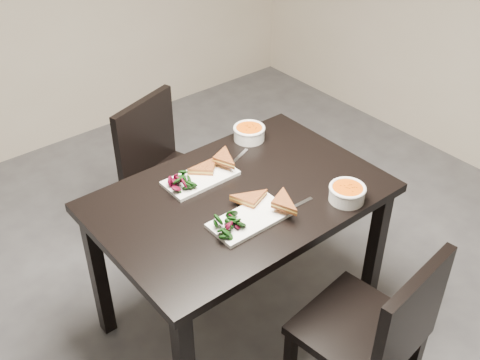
# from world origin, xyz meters

# --- Properties ---
(table) EXTENTS (1.20, 0.80, 0.75)m
(table) POSITION_xyz_m (0.45, 0.41, 0.65)
(table) COLOR black
(table) RESTS_ON ground
(chair_near) EXTENTS (0.47, 0.47, 0.85)m
(chair_near) POSITION_xyz_m (0.53, -0.30, 0.48)
(chair_near) COLOR black
(chair_near) RESTS_ON ground
(chair_far) EXTENTS (0.53, 0.53, 0.85)m
(chair_far) POSITION_xyz_m (0.50, 1.11, 0.48)
(chair_far) COLOR black
(chair_far) RESTS_ON ground
(plate_near) EXTENTS (0.32, 0.16, 0.02)m
(plate_near) POSITION_xyz_m (0.36, 0.25, 0.76)
(plate_near) COLOR white
(plate_near) RESTS_ON table
(sandwich_near) EXTENTS (0.19, 0.17, 0.05)m
(sandwich_near) POSITION_xyz_m (0.43, 0.27, 0.79)
(sandwich_near) COLOR #9D5121
(sandwich_near) RESTS_ON plate_near
(salad_near) EXTENTS (0.10, 0.09, 0.04)m
(salad_near) POSITION_xyz_m (0.26, 0.25, 0.79)
(salad_near) COLOR black
(salad_near) RESTS_ON plate_near
(soup_bowl_near) EXTENTS (0.15, 0.15, 0.07)m
(soup_bowl_near) POSITION_xyz_m (0.76, 0.10, 0.79)
(soup_bowl_near) COLOR white
(soup_bowl_near) RESTS_ON table
(cutlery_near) EXTENTS (0.18, 0.02, 0.00)m
(cutlery_near) POSITION_xyz_m (0.56, 0.20, 0.75)
(cutlery_near) COLOR silver
(cutlery_near) RESTS_ON table
(plate_far) EXTENTS (0.32, 0.16, 0.02)m
(plate_far) POSITION_xyz_m (0.38, 0.60, 0.76)
(plate_far) COLOR white
(plate_far) RESTS_ON table
(sandwich_far) EXTENTS (0.20, 0.20, 0.05)m
(sandwich_far) POSITION_xyz_m (0.44, 0.58, 0.79)
(sandwich_far) COLOR #9D5121
(sandwich_far) RESTS_ON plate_far
(salad_far) EXTENTS (0.10, 0.09, 0.04)m
(salad_far) POSITION_xyz_m (0.28, 0.60, 0.79)
(salad_far) COLOR black
(salad_far) RESTS_ON plate_far
(soup_bowl_far) EXTENTS (0.15, 0.15, 0.07)m
(soup_bowl_far) POSITION_xyz_m (0.75, 0.72, 0.79)
(soup_bowl_far) COLOR white
(soup_bowl_far) RESTS_ON table
(cutlery_far) EXTENTS (0.17, 0.08, 0.00)m
(cutlery_far) POSITION_xyz_m (0.60, 0.63, 0.75)
(cutlery_far) COLOR silver
(cutlery_far) RESTS_ON table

